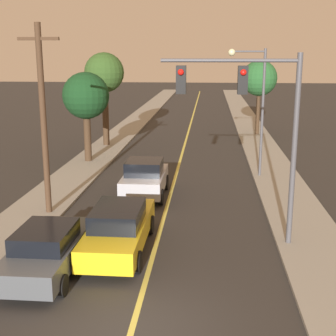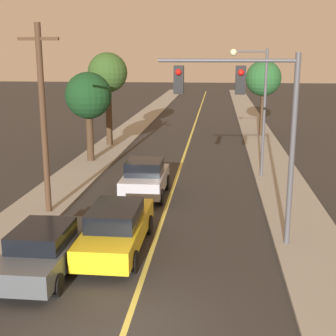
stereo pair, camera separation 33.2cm
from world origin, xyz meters
name	(u,v)px [view 2 (the right image)]	position (x,y,z in m)	size (l,w,h in m)	color
ground_plane	(125,330)	(0.00, 0.00, 0.00)	(200.00, 200.00, 0.00)	#2D2B28
road_surface	(196,121)	(0.00, 36.00, 0.01)	(8.26, 80.00, 0.01)	#2D2B28
sidewalk_left	(142,120)	(-5.38, 36.00, 0.06)	(2.50, 80.00, 0.12)	gray
sidewalk_right	(251,121)	(5.38, 36.00, 0.06)	(2.50, 80.00, 0.12)	gray
car_near_lane_front	(117,228)	(-1.16, 4.56, 0.82)	(1.88, 5.11, 1.60)	gold
car_near_lane_second	(145,178)	(-1.16, 10.77, 0.87)	(1.94, 3.91, 1.74)	#A5A8B2
car_outer_lane_front	(45,248)	(-2.97, 2.81, 0.75)	(1.87, 4.50, 1.48)	#474C51
traffic_signal_mast	(250,111)	(3.13, 5.52, 4.63)	(4.47, 0.42, 6.34)	#47474C
streetlamp_right	(256,95)	(4.01, 14.74, 4.39)	(1.93, 0.36, 6.57)	#47474C
utility_pole_left	(43,117)	(-4.73, 7.93, 4.01)	(1.60, 0.24, 7.45)	#422D1E
tree_left_near	(88,96)	(-5.52, 17.36, 3.98)	(2.75, 2.75, 5.29)	#3D2B1C
tree_left_far	(108,74)	(-5.54, 22.54, 5.06)	(2.73, 2.73, 6.42)	#3D2B1C
tree_right_near	(263,79)	(5.61, 28.05, 4.53)	(2.79, 2.79, 5.85)	#3D2B1C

